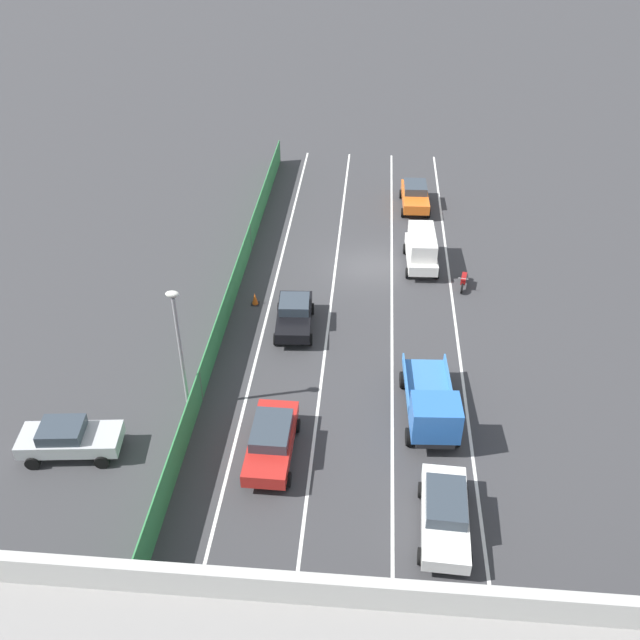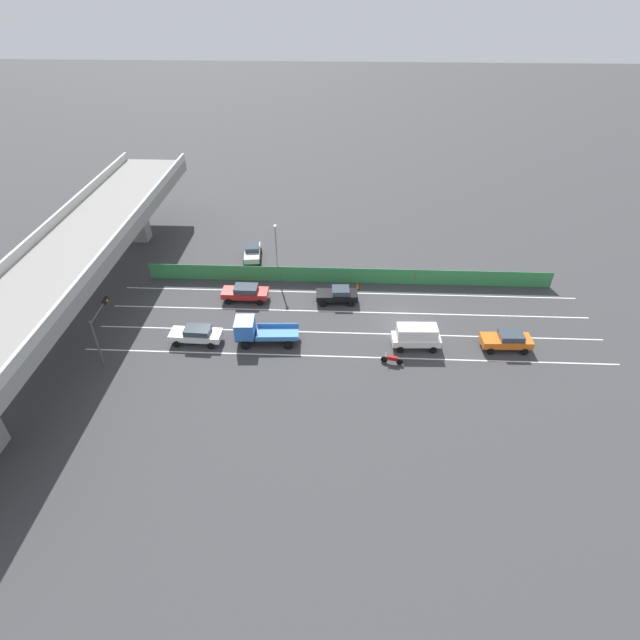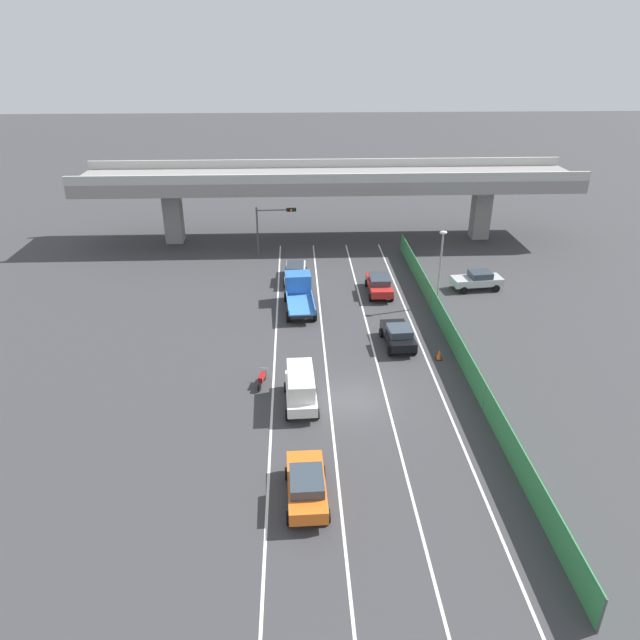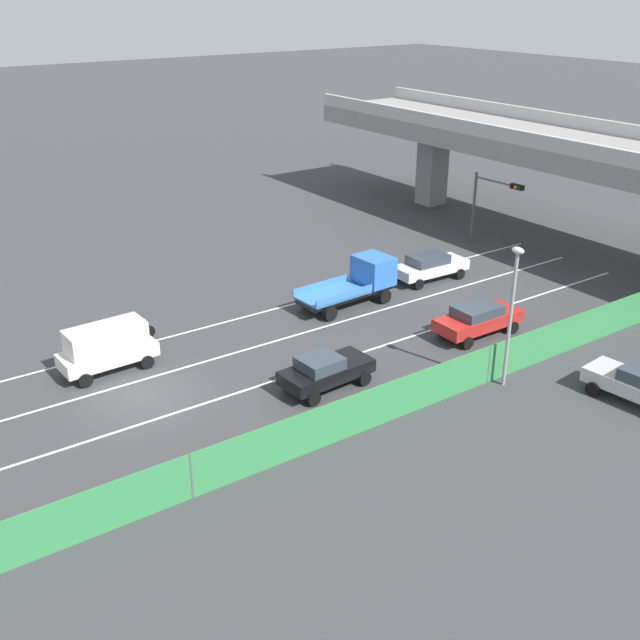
{
  "view_description": "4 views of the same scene",
  "coord_description": "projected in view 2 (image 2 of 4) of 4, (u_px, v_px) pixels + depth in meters",
  "views": [
    {
      "loc": [
        -0.36,
        37.51,
        22.45
      ],
      "look_at": [
        1.99,
        8.8,
        2.03
      ],
      "focal_mm": 39.43,
      "sensor_mm": 36.0,
      "label": 1
    },
    {
      "loc": [
        -39.26,
        6.65,
        28.74
      ],
      "look_at": [
        -2.65,
        8.28,
        2.09
      ],
      "focal_mm": 28.07,
      "sensor_mm": 36.0,
      "label": 2
    },
    {
      "loc": [
        -3.66,
        -30.17,
        20.0
      ],
      "look_at": [
        -1.9,
        9.49,
        0.82
      ],
      "focal_mm": 33.05,
      "sensor_mm": 36.0,
      "label": 3
    },
    {
      "loc": [
        27.36,
        -10.18,
        16.3
      ],
      "look_at": [
        1.04,
        8.23,
        1.97
      ],
      "focal_mm": 42.45,
      "sensor_mm": 36.0,
      "label": 4
    }
  ],
  "objects": [
    {
      "name": "elevated_overpass",
      "position": [
        70.0,
        260.0,
        45.87
      ],
      "size": [
        51.63,
        8.04,
        7.91
      ],
      "color": "gray",
      "rests_on": "ground"
    },
    {
      "name": "lane_line_left_edge",
      "position": [
        348.0,
        357.0,
        44.37
      ],
      "size": [
        0.14,
        47.42,
        0.01
      ],
      "primitive_type": "cube",
      "color": "silver",
      "rests_on": "ground"
    },
    {
      "name": "car_sedan_red",
      "position": [
        245.0,
        292.0,
        51.24
      ],
      "size": [
        2.09,
        4.71,
        1.62
      ],
      "color": "red",
      "rests_on": "ground"
    },
    {
      "name": "car_sedan_black",
      "position": [
        338.0,
        294.0,
        50.98
      ],
      "size": [
        2.23,
        4.3,
        1.59
      ],
      "color": "black",
      "rests_on": "ground"
    },
    {
      "name": "car_van_white",
      "position": [
        416.0,
        336.0,
        44.82
      ],
      "size": [
        2.09,
        4.39,
        2.22
      ],
      "color": "silver",
      "rests_on": "ground"
    },
    {
      "name": "green_fence",
      "position": [
        348.0,
        275.0,
        53.96
      ],
      "size": [
        0.1,
        43.52,
        1.8
      ],
      "color": "#338447",
      "rests_on": "ground"
    },
    {
      "name": "lane_line_mid_left",
      "position": [
        348.0,
        333.0,
        47.18
      ],
      "size": [
        0.14,
        47.42,
        0.01
      ],
      "primitive_type": "cube",
      "color": "silver",
      "rests_on": "ground"
    },
    {
      "name": "traffic_light",
      "position": [
        101.0,
        323.0,
        42.51
      ],
      "size": [
        3.99,
        0.43,
        4.86
      ],
      "color": "#47474C",
      "rests_on": "ground"
    },
    {
      "name": "parked_wagon_silver",
      "position": [
        252.0,
        252.0,
        58.29
      ],
      "size": [
        4.46,
        2.33,
        1.62
      ],
      "color": "#B2B5B7",
      "rests_on": "ground"
    },
    {
      "name": "traffic_cone",
      "position": [
        357.0,
        286.0,
        53.24
      ],
      "size": [
        0.47,
        0.47,
        0.72
      ],
      "color": "orange",
      "rests_on": "ground"
    },
    {
      "name": "car_sedan_white",
      "position": [
        196.0,
        334.0,
        45.57
      ],
      "size": [
        2.12,
        4.75,
        1.61
      ],
      "color": "white",
      "rests_on": "ground"
    },
    {
      "name": "lane_line_right_edge",
      "position": [
        347.0,
        293.0,
        52.81
      ],
      "size": [
        0.14,
        47.42,
        0.01
      ],
      "primitive_type": "cube",
      "color": "silver",
      "rests_on": "ground"
    },
    {
      "name": "flatbed_truck_blue",
      "position": [
        256.0,
        331.0,
        45.38
      ],
      "size": [
        2.61,
        5.81,
        2.44
      ],
      "color": "black",
      "rests_on": "ground"
    },
    {
      "name": "motorcycle",
      "position": [
        392.0,
        359.0,
        43.4
      ],
      "size": [
        0.64,
        1.93,
        0.93
      ],
      "color": "black",
      "rests_on": "ground"
    },
    {
      "name": "car_taxi_orange",
      "position": [
        507.0,
        340.0,
        44.84
      ],
      "size": [
        2.1,
        4.48,
        1.67
      ],
      "color": "orange",
      "rests_on": "ground"
    },
    {
      "name": "ground_plane",
      "position": [
        406.0,
        324.0,
        48.39
      ],
      "size": [
        300.0,
        300.0,
        0.0
      ],
      "primitive_type": "plane",
      "color": "#38383A"
    },
    {
      "name": "street_lamp",
      "position": [
        276.0,
        246.0,
        52.89
      ],
      "size": [
        0.6,
        0.36,
        6.41
      ],
      "color": "gray",
      "rests_on": "ground"
    },
    {
      "name": "lane_line_mid_right",
      "position": [
        347.0,
        312.0,
        50.0
      ],
      "size": [
        0.14,
        47.42,
        0.01
      ],
      "primitive_type": "cube",
      "color": "silver",
      "rests_on": "ground"
    }
  ]
}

